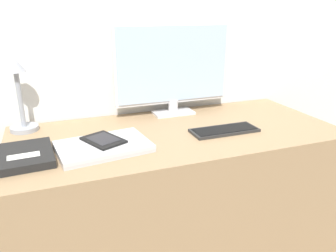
% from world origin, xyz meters
% --- Properties ---
extents(wall_back, '(3.60, 0.05, 2.40)m').
position_xyz_m(wall_back, '(0.00, 0.58, 1.20)').
color(wall_back, silver).
rests_on(wall_back, ground_plane).
extents(desk, '(1.40, 0.63, 0.71)m').
position_xyz_m(desk, '(0.00, 0.23, 0.36)').
color(desk, '#997A56').
rests_on(desk, ground_plane).
extents(monitor, '(0.58, 0.11, 0.44)m').
position_xyz_m(monitor, '(0.08, 0.47, 0.94)').
color(monitor, silver).
rests_on(monitor, desk).
extents(keyboard, '(0.29, 0.11, 0.01)m').
position_xyz_m(keyboard, '(0.19, 0.15, 0.72)').
color(keyboard, '#282828').
rests_on(keyboard, desk).
extents(laptop, '(0.36, 0.26, 0.03)m').
position_xyz_m(laptop, '(-0.33, 0.14, 0.73)').
color(laptop, '#BCBCC1').
rests_on(laptop, desk).
extents(ereader, '(0.17, 0.19, 0.01)m').
position_xyz_m(ereader, '(-0.33, 0.16, 0.74)').
color(ereader, black).
rests_on(ereader, laptop).
extents(desk_lamp, '(0.12, 0.12, 0.31)m').
position_xyz_m(desk_lamp, '(-0.62, 0.46, 0.88)').
color(desk_lamp, '#999EA8').
rests_on(desk_lamp, desk).
extents(notebook, '(0.20, 0.25, 0.03)m').
position_xyz_m(notebook, '(-0.60, 0.15, 0.73)').
color(notebook, black).
rests_on(notebook, desk).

